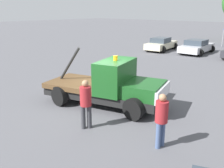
{
  "coord_description": "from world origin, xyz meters",
  "views": [
    {
      "loc": [
        7.35,
        -7.58,
        4.12
      ],
      "look_at": [
        0.5,
        0.0,
        1.05
      ],
      "focal_mm": 40.0,
      "sensor_mm": 36.0,
      "label": 1
    }
  ],
  "objects_px": {
    "person_near_truck": "(161,117)",
    "parked_car_silver": "(197,47)",
    "tow_truck": "(110,86)",
    "parked_car_cream": "(161,44)",
    "person_at_hood": "(86,101)"
  },
  "relations": [
    {
      "from": "tow_truck",
      "to": "person_near_truck",
      "type": "xyz_separation_m",
      "value": [
        3.52,
        -1.55,
        0.11
      ]
    },
    {
      "from": "tow_truck",
      "to": "person_near_truck",
      "type": "height_order",
      "value": "tow_truck"
    },
    {
      "from": "tow_truck",
      "to": "parked_car_silver",
      "type": "relative_size",
      "value": 1.18
    },
    {
      "from": "person_near_truck",
      "to": "parked_car_cream",
      "type": "bearing_deg",
      "value": 124.62
    },
    {
      "from": "person_near_truck",
      "to": "person_at_hood",
      "type": "height_order",
      "value": "person_at_hood"
    },
    {
      "from": "person_near_truck",
      "to": "parked_car_cream",
      "type": "distance_m",
      "value": 19.45
    },
    {
      "from": "person_near_truck",
      "to": "parked_car_silver",
      "type": "distance_m",
      "value": 18.52
    },
    {
      "from": "tow_truck",
      "to": "person_near_truck",
      "type": "relative_size",
      "value": 3.26
    },
    {
      "from": "person_near_truck",
      "to": "person_at_hood",
      "type": "bearing_deg",
      "value": -162.58
    },
    {
      "from": "tow_truck",
      "to": "person_at_hood",
      "type": "distance_m",
      "value": 2.39
    },
    {
      "from": "tow_truck",
      "to": "parked_car_silver",
      "type": "bearing_deg",
      "value": 84.91
    },
    {
      "from": "person_near_truck",
      "to": "parked_car_silver",
      "type": "bearing_deg",
      "value": 114.13
    },
    {
      "from": "tow_truck",
      "to": "parked_car_silver",
      "type": "distance_m",
      "value": 16.05
    },
    {
      "from": "parked_car_cream",
      "to": "person_at_hood",
      "type": "bearing_deg",
      "value": -163.86
    },
    {
      "from": "parked_car_silver",
      "to": "parked_car_cream",
      "type": "bearing_deg",
      "value": 97.92
    }
  ]
}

